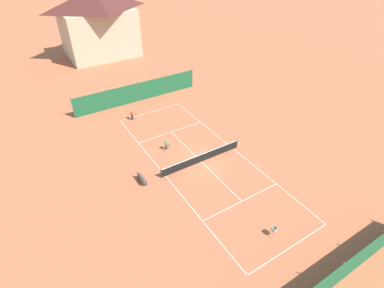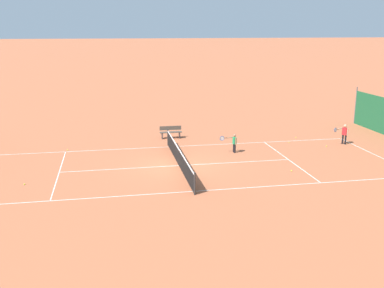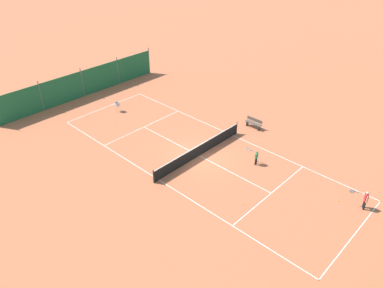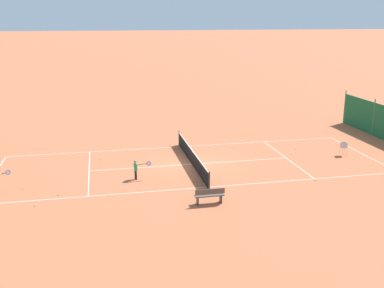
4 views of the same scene
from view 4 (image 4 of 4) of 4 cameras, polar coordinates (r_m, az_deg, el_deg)
The scene contains 12 objects.
ground_plane at distance 28.58m, azimuth -0.01°, elevation -2.58°, with size 600.00×600.00×0.00m, color #B7603D.
court_line_markings at distance 28.58m, azimuth -0.01°, elevation -2.57°, with size 8.25×23.85×0.01m.
tennis_net at distance 28.43m, azimuth -0.01°, elevation -1.62°, with size 9.18×0.08×1.06m.
player_far_service at distance 25.97m, azimuth -7.07°, elevation -3.04°, with size 0.39×1.00×1.16m.
tennis_ball_alley_left at distance 24.72m, azimuth -16.64°, elevation -6.20°, with size 0.07×0.07×0.07m, color #CCE033.
tennis_ball_service_box at distance 32.55m, azimuth 13.03°, elevation -0.63°, with size 0.07×0.07×0.07m, color #CCE033.
tennis_ball_far_corner at distance 26.24m, azimuth -20.74°, elevation -5.29°, with size 0.07×0.07×0.07m, color #CCE033.
tennis_ball_mid_court at distance 26.70m, azimuth 15.39°, elevation -4.44°, with size 0.07×0.07×0.07m, color #CCE033.
tennis_ball_by_net_left at distance 30.05m, azimuth -11.57°, elevation -1.92°, with size 0.07×0.07×0.07m, color #CCE033.
tennis_ball_near_corner at distance 23.72m, azimuth -19.29°, elevation -7.38°, with size 0.07×0.07×0.07m, color #CCE033.
ball_hopper at distance 31.87m, azimuth 18.70°, elevation -0.26°, with size 0.36×0.36×0.89m.
courtside_bench at distance 22.53m, azimuth 2.23°, elevation -6.55°, with size 0.36×1.50×0.84m.
Camera 4 is at (-26.54, 5.57, 9.02)m, focal length 42.00 mm.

